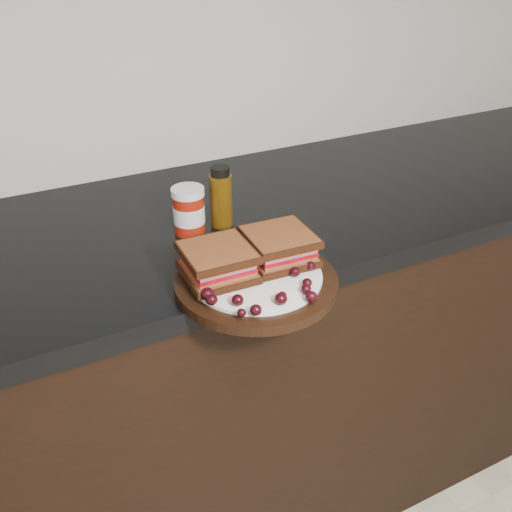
{
  "coord_description": "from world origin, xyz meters",
  "views": [
    {
      "loc": [
        -0.2,
        0.69,
        1.44
      ],
      "look_at": [
        0.17,
        1.42,
        0.96
      ],
      "focal_mm": 40.0,
      "sensor_mm": 36.0,
      "label": 1
    }
  ],
  "objects": [
    {
      "name": "sandwich_right",
      "position": [
        0.23,
        1.45,
        0.95
      ],
      "size": [
        0.12,
        0.12,
        0.05
      ],
      "primitive_type": null,
      "rotation": [
        0.0,
        0.0,
        -0.05
      ],
      "color": "brown",
      "rests_on": "plate"
    },
    {
      "name": "grape_2",
      "position": [
        0.09,
        1.32,
        0.93
      ],
      "size": [
        0.01,
        0.01,
        0.01
      ],
      "primitive_type": "ellipsoid",
      "color": "black",
      "rests_on": "plate"
    },
    {
      "name": "grape_11",
      "position": [
        0.24,
        1.41,
        0.93
      ],
      "size": [
        0.02,
        0.02,
        0.01
      ],
      "primitive_type": "ellipsoid",
      "color": "black",
      "rests_on": "plate"
    },
    {
      "name": "grape_15",
      "position": [
        0.13,
        1.45,
        0.93
      ],
      "size": [
        0.02,
        0.02,
        0.02
      ],
      "primitive_type": "ellipsoid",
      "color": "black",
      "rests_on": "plate"
    },
    {
      "name": "grape_8",
      "position": [
        0.22,
        1.35,
        0.93
      ],
      "size": [
        0.02,
        0.02,
        0.02
      ],
      "primitive_type": "ellipsoid",
      "color": "black",
      "rests_on": "plate"
    },
    {
      "name": "grape_21",
      "position": [
        0.1,
        1.43,
        0.93
      ],
      "size": [
        0.02,
        0.02,
        0.01
      ],
      "primitive_type": "ellipsoid",
      "color": "black",
      "rests_on": "plate"
    },
    {
      "name": "grape_17",
      "position": [
        0.09,
        1.42,
        0.93
      ],
      "size": [
        0.02,
        0.02,
        0.02
      ],
      "primitive_type": "ellipsoid",
      "color": "black",
      "rests_on": "plate"
    },
    {
      "name": "base_cabinets",
      "position": [
        0.0,
        1.7,
        0.43
      ],
      "size": [
        3.96,
        0.58,
        0.86
      ],
      "primitive_type": "cube",
      "color": "black",
      "rests_on": "ground_plane"
    },
    {
      "name": "grape_13",
      "position": [
        0.25,
        1.47,
        0.93
      ],
      "size": [
        0.02,
        0.02,
        0.02
      ],
      "primitive_type": "ellipsoid",
      "color": "black",
      "rests_on": "plate"
    },
    {
      "name": "grape_16",
      "position": [
        0.09,
        1.44,
        0.93
      ],
      "size": [
        0.02,
        0.02,
        0.02
      ],
      "primitive_type": "ellipsoid",
      "color": "black",
      "rests_on": "plate"
    },
    {
      "name": "grape_5",
      "position": [
        0.17,
        1.33,
        0.93
      ],
      "size": [
        0.02,
        0.02,
        0.01
      ],
      "primitive_type": "ellipsoid",
      "color": "black",
      "rests_on": "plate"
    },
    {
      "name": "condiment_jar",
      "position": [
        0.14,
        1.65,
        0.95
      ],
      "size": [
        0.08,
        0.08,
        0.1
      ],
      "primitive_type": "cylinder",
      "rotation": [
        0.0,
        0.0,
        0.27
      ],
      "color": "maroon",
      "rests_on": "countertop"
    },
    {
      "name": "grape_18",
      "position": [
        0.07,
        1.39,
        0.93
      ],
      "size": [
        0.02,
        0.02,
        0.02
      ],
      "primitive_type": "ellipsoid",
      "color": "black",
      "rests_on": "plate"
    },
    {
      "name": "grape_12",
      "position": [
        0.25,
        1.43,
        0.93
      ],
      "size": [
        0.02,
        0.02,
        0.02
      ],
      "primitive_type": "ellipsoid",
      "color": "black",
      "rests_on": "plate"
    },
    {
      "name": "grape_10",
      "position": [
        0.26,
        1.39,
        0.93
      ],
      "size": [
        0.02,
        0.02,
        0.02
      ],
      "primitive_type": "ellipsoid",
      "color": "black",
      "rests_on": "plate"
    },
    {
      "name": "grape_4",
      "position": [
        0.16,
        1.33,
        0.93
      ],
      "size": [
        0.02,
        0.02,
        0.02
      ],
      "primitive_type": "ellipsoid",
      "color": "black",
      "rests_on": "plate"
    },
    {
      "name": "sandwich_left",
      "position": [
        0.11,
        1.45,
        0.95
      ],
      "size": [
        0.12,
        0.12,
        0.05
      ],
      "primitive_type": null,
      "rotation": [
        0.0,
        0.0,
        -0.03
      ],
      "color": "brown",
      "rests_on": "plate"
    },
    {
      "name": "grape_6",
      "position": [
        0.21,
        1.31,
        0.93
      ],
      "size": [
        0.02,
        0.02,
        0.02
      ],
      "primitive_type": "ellipsoid",
      "color": "black",
      "rests_on": "plate"
    },
    {
      "name": "oil_bottle",
      "position": [
        0.21,
        1.66,
        0.96
      ],
      "size": [
        0.05,
        0.05,
        0.13
      ],
      "primitive_type": "cylinder",
      "rotation": [
        0.0,
        0.0,
        0.14
      ],
      "color": "#452B06",
      "rests_on": "countertop"
    },
    {
      "name": "plate",
      "position": [
        0.17,
        1.42,
        0.91
      ],
      "size": [
        0.28,
        0.28,
        0.02
      ],
      "primitive_type": "cylinder",
      "color": "black",
      "rests_on": "countertop"
    },
    {
      "name": "grape_3",
      "position": [
        0.12,
        1.32,
        0.93
      ],
      "size": [
        0.02,
        0.02,
        0.02
      ],
      "primitive_type": "ellipsoid",
      "color": "black",
      "rests_on": "plate"
    },
    {
      "name": "grape_20",
      "position": [
        0.11,
        1.43,
        0.93
      ],
      "size": [
        0.02,
        0.02,
        0.02
      ],
      "primitive_type": "ellipsoid",
      "color": "black",
      "rests_on": "plate"
    },
    {
      "name": "grape_19",
      "position": [
        0.11,
        1.48,
        0.93
      ],
      "size": [
        0.02,
        0.02,
        0.02
      ],
      "primitive_type": "ellipsoid",
      "color": "black",
      "rests_on": "plate"
    },
    {
      "name": "grape_1",
      "position": [
        0.1,
        1.35,
        0.93
      ],
      "size": [
        0.02,
        0.02,
        0.02
      ],
      "primitive_type": "ellipsoid",
      "color": "black",
      "rests_on": "plate"
    },
    {
      "name": "grape_14",
      "position": [
        0.12,
        1.47,
        0.93
      ],
      "size": [
        0.01,
        0.01,
        0.01
      ],
      "primitive_type": "ellipsoid",
      "color": "black",
      "rests_on": "plate"
    },
    {
      "name": "countertop",
      "position": [
        0.0,
        1.7,
        0.88
      ],
      "size": [
        3.98,
        0.6,
        0.04
      ],
      "primitive_type": "cube",
      "color": "black",
      "rests_on": "base_cabinets"
    },
    {
      "name": "grape_7",
      "position": [
        0.21,
        1.33,
        0.93
      ],
      "size": [
        0.02,
        0.02,
        0.02
      ],
      "primitive_type": "ellipsoid",
      "color": "black",
      "rests_on": "plate"
    },
    {
      "name": "grape_9",
      "position": [
        0.22,
        1.38,
        0.93
      ],
      "size": [
        0.02,
        0.02,
        0.02
      ],
      "primitive_type": "ellipsoid",
      "color": "black",
      "rests_on": "plate"
    },
    {
      "name": "grape_0",
      "position": [
        0.07,
        1.37,
        0.93
      ],
      "size": [
        0.02,
        0.02,
        0.02
      ],
      "primitive_type": "ellipsoid",
      "color": "black",
      "rests_on": "plate"
    }
  ]
}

